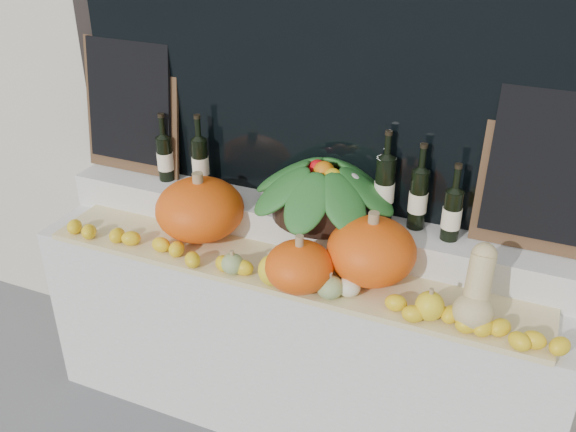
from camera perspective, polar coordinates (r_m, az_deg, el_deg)
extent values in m
cube|color=silver|center=(2.98, 0.58, -10.88)|extent=(2.30, 0.55, 0.88)
cube|color=silver|center=(2.80, 1.82, -0.83)|extent=(2.30, 0.25, 0.16)
cube|color=tan|center=(2.62, -0.43, -4.85)|extent=(2.10, 0.32, 0.02)
ellipsoid|color=#EE550C|center=(2.79, -7.83, 0.61)|extent=(0.49, 0.49, 0.26)
ellipsoid|color=#EE550C|center=(2.50, 7.41, -3.10)|extent=(0.45, 0.45, 0.26)
ellipsoid|color=#EE550C|center=(2.44, 1.00, -4.53)|extent=(0.32, 0.32, 0.19)
ellipsoid|color=tan|center=(2.36, 16.11, -8.13)|extent=(0.14, 0.14, 0.13)
cylinder|color=tan|center=(2.34, 16.67, -5.27)|extent=(0.09, 0.14, 0.18)
sphere|color=tan|center=(2.34, 17.05, -3.34)|extent=(0.09, 0.09, 0.09)
ellipsoid|color=#36691F|center=(2.43, 3.75, -6.33)|extent=(0.10, 0.10, 0.09)
cylinder|color=#957B51|center=(2.39, 3.79, -5.25)|extent=(0.02, 0.02, 0.02)
ellipsoid|color=#36691F|center=(2.57, -4.94, -4.26)|extent=(0.09, 0.09, 0.08)
cylinder|color=#957B51|center=(2.54, -4.99, -3.26)|extent=(0.02, 0.02, 0.02)
ellipsoid|color=beige|center=(2.45, 1.45, -6.09)|extent=(0.09, 0.09, 0.07)
cylinder|color=#957B51|center=(2.43, 1.46, -5.22)|extent=(0.02, 0.02, 0.02)
ellipsoid|color=yellow|center=(2.48, -1.36, -4.85)|extent=(0.12, 0.12, 0.13)
cylinder|color=#957B51|center=(2.44, -1.38, -3.38)|extent=(0.02, 0.02, 0.02)
ellipsoid|color=beige|center=(2.44, 5.43, -6.26)|extent=(0.09, 0.09, 0.08)
cylinder|color=#957B51|center=(2.42, 5.49, -5.30)|extent=(0.02, 0.02, 0.02)
ellipsoid|color=yellow|center=(2.36, 12.48, -7.81)|extent=(0.11, 0.11, 0.11)
cylinder|color=#957B51|center=(2.32, 12.65, -6.50)|extent=(0.02, 0.02, 0.02)
cylinder|color=black|center=(2.70, 3.13, 1.33)|extent=(0.43, 0.43, 0.12)
cylinder|color=black|center=(3.03, -10.86, 5.03)|extent=(0.07, 0.07, 0.21)
cylinder|color=black|center=(2.98, -11.13, 7.75)|extent=(0.03, 0.03, 0.10)
cylinder|color=#EFE5C7|center=(3.04, -10.84, 4.85)|extent=(0.08, 0.08, 0.08)
cylinder|color=black|center=(2.96, -11.23, 8.76)|extent=(0.03, 0.03, 0.02)
cylinder|color=black|center=(2.93, -7.79, 4.65)|extent=(0.07, 0.07, 0.23)
cylinder|color=black|center=(2.87, -8.01, 7.69)|extent=(0.03, 0.03, 0.10)
cylinder|color=#EFE5C7|center=(2.93, -7.78, 4.47)|extent=(0.08, 0.08, 0.08)
cylinder|color=black|center=(2.85, -8.09, 8.74)|extent=(0.03, 0.03, 0.02)
cylinder|color=black|center=(2.64, 8.56, 2.36)|extent=(0.08, 0.08, 0.28)
cylinder|color=black|center=(2.57, 8.86, 6.15)|extent=(0.03, 0.03, 0.10)
cylinder|color=#EFE5C7|center=(2.65, 8.54, 2.17)|extent=(0.08, 0.08, 0.08)
cylinder|color=black|center=(2.54, 8.96, 7.31)|extent=(0.03, 0.03, 0.02)
cylinder|color=black|center=(2.62, 11.49, 1.45)|extent=(0.07, 0.07, 0.25)
cylinder|color=black|center=(2.54, 11.87, 4.97)|extent=(0.03, 0.03, 0.10)
cylinder|color=#EFE5C7|center=(2.62, 11.47, 1.26)|extent=(0.08, 0.08, 0.08)
cylinder|color=black|center=(2.52, 12.00, 6.13)|extent=(0.03, 0.03, 0.02)
cylinder|color=black|center=(2.57, 14.35, 0.06)|extent=(0.07, 0.07, 0.21)
cylinder|color=black|center=(2.50, 14.77, 3.15)|extent=(0.03, 0.03, 0.10)
cylinder|color=#EFE5C7|center=(2.58, 14.32, -0.13)|extent=(0.08, 0.08, 0.08)
cylinder|color=black|center=(2.48, 14.93, 4.31)|extent=(0.03, 0.03, 0.02)
cube|color=#4C331E|center=(3.11, -13.73, 9.36)|extent=(0.50, 0.10, 0.62)
cube|color=black|center=(3.09, -13.96, 9.79)|extent=(0.44, 0.09, 0.56)
cube|color=#4C331E|center=(2.54, 22.28, 3.51)|extent=(0.50, 0.10, 0.62)
cube|color=black|center=(2.52, 22.39, 3.99)|extent=(0.44, 0.09, 0.56)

